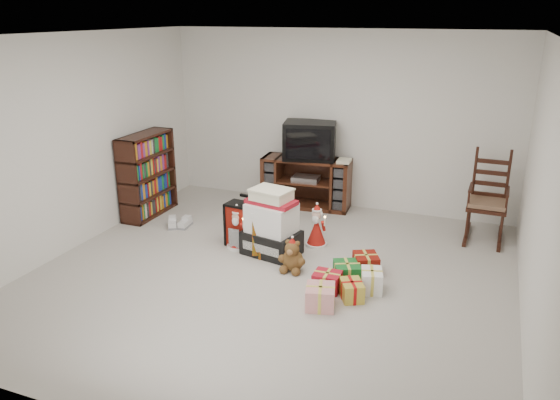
% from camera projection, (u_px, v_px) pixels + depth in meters
% --- Properties ---
extents(room, '(5.01, 5.01, 2.51)m').
position_uv_depth(room, '(271.00, 164.00, 5.52)').
color(room, '#AAA49C').
rests_on(room, ground).
extents(tv_stand, '(1.30, 0.55, 0.72)m').
position_uv_depth(tv_stand, '(306.00, 182.00, 7.91)').
color(tv_stand, '#492314').
rests_on(tv_stand, floor).
extents(bookshelf, '(0.31, 0.94, 1.15)m').
position_uv_depth(bookshelf, '(148.00, 176.00, 7.53)').
color(bookshelf, black).
rests_on(bookshelf, floor).
extents(rocking_chair, '(0.48, 0.78, 1.16)m').
position_uv_depth(rocking_chair, '(487.00, 207.00, 6.80)').
color(rocking_chair, black).
rests_on(rocking_chair, floor).
extents(gift_pile, '(0.70, 0.57, 0.78)m').
position_uv_depth(gift_pile, '(272.00, 226.00, 6.35)').
color(gift_pile, black).
rests_on(gift_pile, floor).
extents(red_suitcase, '(0.44, 0.26, 0.64)m').
position_uv_depth(red_suitcase, '(244.00, 225.00, 6.57)').
color(red_suitcase, maroon).
rests_on(red_suitcase, floor).
extents(stocking, '(0.28, 0.19, 0.55)m').
position_uv_depth(stocking, '(261.00, 235.00, 6.26)').
color(stocking, '#0C6A0B').
rests_on(stocking, floor).
extents(teddy_bear, '(0.24, 0.21, 0.36)m').
position_uv_depth(teddy_bear, '(293.00, 258.00, 5.98)').
color(teddy_bear, brown).
rests_on(teddy_bear, floor).
extents(santa_figurine, '(0.27, 0.25, 0.54)m').
position_uv_depth(santa_figurine, '(317.00, 230.00, 6.60)').
color(santa_figurine, '#A21811').
rests_on(santa_figurine, floor).
extents(mrs_claus_figurine, '(0.26, 0.25, 0.54)m').
position_uv_depth(mrs_claus_figurine, '(237.00, 232.00, 6.55)').
color(mrs_claus_figurine, '#A21811').
rests_on(mrs_claus_figurine, floor).
extents(sneaker_pair, '(0.35, 0.28, 0.09)m').
position_uv_depth(sneaker_pair, '(179.00, 224.00, 7.24)').
color(sneaker_pair, silver).
rests_on(sneaker_pair, floor).
extents(gift_cluster, '(0.76, 1.06, 0.26)m').
position_uv_depth(gift_cluster, '(348.00, 278.00, 5.58)').
color(gift_cluster, '#A71322').
rests_on(gift_cluster, floor).
extents(crt_television, '(0.81, 0.66, 0.53)m').
position_uv_depth(crt_television, '(310.00, 140.00, 7.70)').
color(crt_television, black).
rests_on(crt_television, tv_stand).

